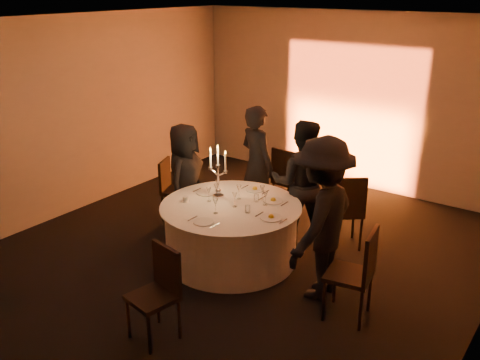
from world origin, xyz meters
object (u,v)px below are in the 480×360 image
Objects in this scene: chair_back_right at (346,207)px; chair_right at (358,269)px; banquet_table at (231,233)px; chair_left at (172,186)px; coffee_cup at (185,199)px; chair_back_left at (288,177)px; guest_back_left at (257,165)px; candelabra at (218,179)px; guest_left at (185,178)px; chair_front at (159,288)px; guest_right at (322,219)px; guest_back_right at (302,183)px.

chair_back_right is 1.64m from chair_right.
chair_left is at bearing 159.92° from banquet_table.
chair_back_right is 2.14m from coffee_cup.
guest_back_left reaches higher than chair_back_left.
guest_back_left reaches higher than candelabra.
guest_left is 0.82m from candelabra.
chair_back_right is at bearing 87.13° from chair_front.
guest_right is at bearing 5.13° from coffee_cup.
chair_left is at bearing -13.66° from guest_back_right.
chair_right reaches higher than chair_front.
banquet_table is at bearing -132.01° from chair_left.
chair_right reaches higher than coffee_cup.
guest_back_right is at bearing 64.45° from banquet_table.
guest_back_left is at bearing 67.81° from chair_back_left.
guest_back_right is at bearing -100.05° from chair_left.
chair_back_right is (1.23, -0.57, -0.00)m from chair_back_left.
banquet_table is 1.75m from chair_back_left.
candelabra is at bearing -123.37° from guest_left.
chair_front is at bearing -162.09° from chair_left.
chair_back_left is at bearing 79.08° from coffee_cup.
guest_back_right is (0.47, 0.98, 0.49)m from banquet_table.
chair_front is (-1.50, -1.42, -0.04)m from chair_right.
banquet_table is at bearing 8.59° from chair_back_right.
chair_front reaches higher than coffee_cup.
guest_back_left is at bearing -42.00° from chair_back_right.
chair_back_right is 1.75m from candelabra.
chair_back_right is 0.60× the size of guest_back_left.
guest_back_left reaches higher than guest_back_right.
guest_right reaches higher than chair_back_left.
chair_right is 2.07m from chair_front.
chair_back_left is 1.65m from candelabra.
banquet_table is at bearing 38.90° from guest_back_right.
candelabra is at bearing -2.24° from chair_back_right.
guest_left is (-2.12, -0.81, 0.20)m from chair_back_right.
chair_front is 8.88× the size of coffee_cup.
banquet_table is 1.84× the size of chair_front.
chair_right is 1.48× the size of candelabra.
guest_left is 0.90× the size of guest_back_left.
guest_back_left is at bearing -53.72° from guest_left.
guest_right is (0.25, -1.22, 0.35)m from chair_back_right.
chair_left is 1.34m from guest_back_left.
chair_back_right is at bearing -171.32° from guest_right.
chair_front is (0.36, -1.70, 0.17)m from banquet_table.
coffee_cup is (-1.02, -1.21, -0.07)m from guest_back_right.
chair_front is at bearing -78.16° from banquet_table.
chair_left is 8.38× the size of coffee_cup.
guest_back_left is at bearing -41.34° from guest_back_right.
chair_back_right is 9.63× the size of coffee_cup.
guest_back_right is at bearing 98.47° from chair_front.
guest_right is (2.83, -0.62, 0.43)m from chair_left.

